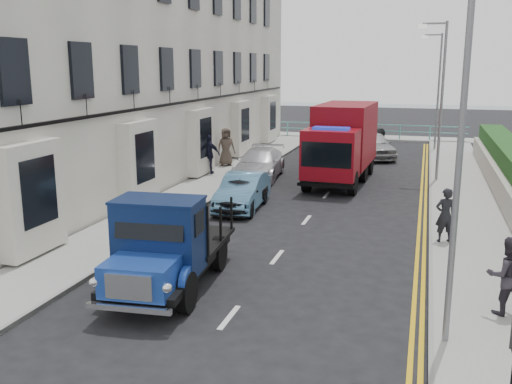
% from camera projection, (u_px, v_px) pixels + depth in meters
% --- Properties ---
extents(ground, '(120.00, 120.00, 0.00)m').
position_uv_depth(ground, '(256.00, 283.00, 13.81)').
color(ground, black).
rests_on(ground, ground).
extents(pavement_west, '(2.40, 38.00, 0.12)m').
position_uv_depth(pavement_west, '(198.00, 191.00, 23.66)').
color(pavement_west, gray).
rests_on(pavement_west, ground).
extents(pavement_east, '(2.60, 38.00, 0.12)m').
position_uv_depth(pavement_east, '(466.00, 209.00, 20.73)').
color(pavement_east, gray).
rests_on(pavement_east, ground).
extents(promenade, '(30.00, 2.50, 0.12)m').
position_uv_depth(promenade, '(371.00, 138.00, 40.92)').
color(promenade, gray).
rests_on(promenade, ground).
extents(sea_plane, '(120.00, 120.00, 0.00)m').
position_uv_depth(sea_plane, '(395.00, 108.00, 69.92)').
color(sea_plane, slate).
rests_on(sea_plane, ground).
extents(terrace_west, '(6.31, 30.20, 14.25)m').
position_uv_depth(terrace_west, '(143.00, 22.00, 27.04)').
color(terrace_west, silver).
rests_on(terrace_west, ground).
extents(seafront_railing, '(13.00, 0.08, 1.11)m').
position_uv_depth(seafront_railing, '(371.00, 132.00, 40.05)').
color(seafront_railing, '#59B2A5').
rests_on(seafront_railing, ground).
extents(lamp_near, '(1.23, 0.18, 7.00)m').
position_uv_depth(lamp_near, '(454.00, 134.00, 9.90)').
color(lamp_near, slate).
rests_on(lamp_near, ground).
extents(lamp_mid, '(1.23, 0.18, 7.00)m').
position_uv_depth(lamp_mid, '(439.00, 92.00, 24.86)').
color(lamp_mid, slate).
rests_on(lamp_mid, ground).
extents(lamp_far, '(1.23, 0.18, 7.00)m').
position_uv_depth(lamp_far, '(437.00, 85.00, 34.21)').
color(lamp_far, slate).
rests_on(lamp_far, ground).
extents(bedford_lorry, '(2.28, 4.93, 2.27)m').
position_uv_depth(bedford_lorry, '(162.00, 251.00, 12.91)').
color(bedford_lorry, black).
rests_on(bedford_lorry, ground).
extents(red_lorry, '(2.48, 6.66, 3.45)m').
position_uv_depth(red_lorry, '(343.00, 141.00, 25.47)').
color(red_lorry, black).
rests_on(red_lorry, ground).
extents(parked_car_front, '(1.66, 3.72, 1.24)m').
position_uv_depth(parked_car_front, '(241.00, 193.00, 20.75)').
color(parked_car_front, black).
rests_on(parked_car_front, ground).
extents(parked_car_mid, '(1.61, 3.95, 1.27)m').
position_uv_depth(parked_car_mid, '(243.00, 191.00, 20.94)').
color(parked_car_mid, teal).
rests_on(parked_car_mid, ground).
extents(parked_car_rear, '(2.32, 4.84, 1.36)m').
position_uv_depth(parked_car_rear, '(260.00, 164.00, 26.46)').
color(parked_car_rear, '#BCBCC1').
rests_on(parked_car_rear, ground).
extents(seafront_car_left, '(3.36, 5.07, 1.29)m').
position_uv_depth(seafront_car_left, '(361.00, 132.00, 39.06)').
color(seafront_car_left, black).
rests_on(seafront_car_left, ground).
extents(seafront_car_right, '(3.34, 4.76, 1.50)m').
position_uv_depth(seafront_car_right, '(372.00, 145.00, 32.18)').
color(seafront_car_right, '#9A9B9E').
rests_on(seafront_car_right, ground).
extents(pedestrian_east_near, '(0.68, 0.57, 1.60)m').
position_uv_depth(pedestrian_east_near, '(445.00, 215.00, 16.50)').
color(pedestrian_east_near, black).
rests_on(pedestrian_east_near, pavement_east).
extents(pedestrian_east_far, '(0.92, 0.78, 1.66)m').
position_uv_depth(pedestrian_east_far, '(507.00, 276.00, 11.68)').
color(pedestrian_east_far, '#2E2831').
rests_on(pedestrian_east_far, pavement_east).
extents(pedestrian_west_near, '(1.11, 0.50, 1.87)m').
position_uv_depth(pedestrian_west_near, '(209.00, 154.00, 26.78)').
color(pedestrian_west_near, black).
rests_on(pedestrian_west_near, pavement_west).
extents(pedestrian_west_far, '(1.12, 1.06, 1.92)m').
position_uv_depth(pedestrian_west_far, '(226.00, 147.00, 29.03)').
color(pedestrian_west_far, '#473C33').
rests_on(pedestrian_west_far, pavement_west).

